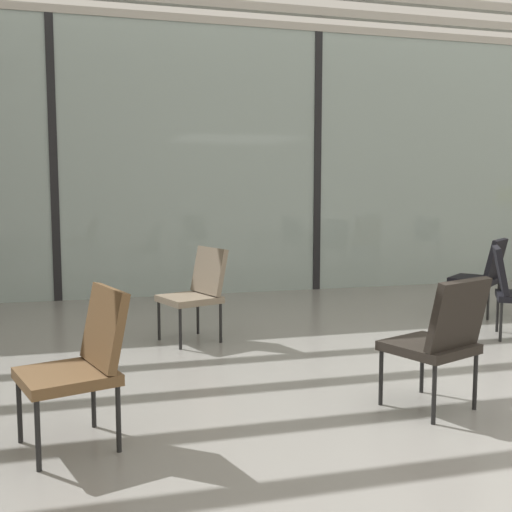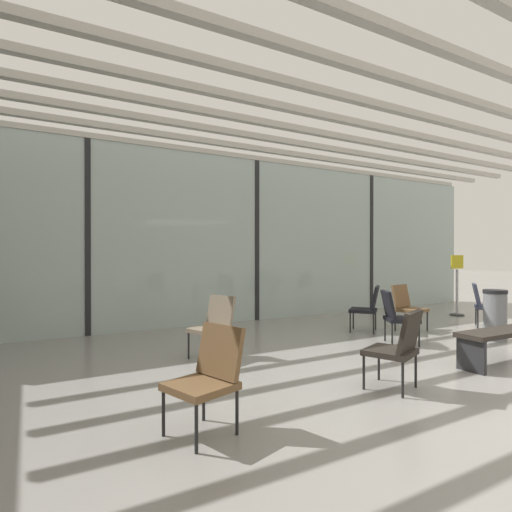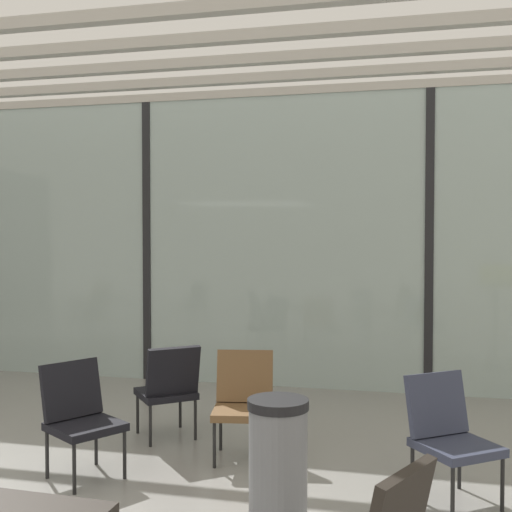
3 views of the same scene
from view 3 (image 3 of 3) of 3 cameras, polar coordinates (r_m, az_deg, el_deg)
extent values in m
cube|color=#A3B7B2|center=(8.30, -9.66, 1.29)|extent=(14.00, 0.08, 3.55)
cube|color=black|center=(8.30, -9.66, 1.29)|extent=(0.10, 0.12, 3.55)
cube|color=black|center=(7.65, 15.27, 1.20)|extent=(0.10, 0.12, 3.55)
cube|color=#B7B2A8|center=(5.97, -21.43, 18.71)|extent=(13.72, 0.12, 0.10)
cube|color=#B7B2A8|center=(6.57, -17.61, 17.18)|extent=(13.72, 0.12, 0.10)
cube|color=#B7B2A8|center=(7.19, -14.49, 15.86)|extent=(13.72, 0.12, 0.10)
cube|color=#B7B2A8|center=(7.83, -11.90, 14.71)|extent=(13.72, 0.12, 0.10)
cube|color=#B7B2A8|center=(8.48, -9.73, 13.72)|extent=(13.72, 0.12, 0.10)
ellipsoid|color=silver|center=(12.94, -0.20, 2.33)|extent=(10.74, 3.91, 3.91)
sphere|color=gray|center=(14.89, -19.04, 2.17)|extent=(2.15, 2.15, 2.15)
sphere|color=black|center=(12.33, -15.72, 3.64)|extent=(0.28, 0.28, 0.28)
sphere|color=black|center=(11.92, -11.92, 3.74)|extent=(0.28, 0.28, 0.28)
sphere|color=black|center=(11.57, -7.88, 3.82)|extent=(0.28, 0.28, 0.28)
sphere|color=black|center=(11.27, -3.60, 3.88)|extent=(0.28, 0.28, 0.28)
cube|color=#33384C|center=(4.77, 17.56, -16.04)|extent=(0.67, 0.67, 0.06)
cube|color=#33384C|center=(4.86, 15.89, -12.62)|extent=(0.47, 0.40, 0.44)
cylinder|color=black|center=(4.56, 17.23, -19.76)|extent=(0.03, 0.03, 0.37)
cylinder|color=black|center=(4.83, 21.24, -18.56)|extent=(0.03, 0.03, 0.37)
cylinder|color=black|center=(4.87, 13.85, -18.31)|extent=(0.03, 0.03, 0.37)
cylinder|color=black|center=(5.12, 17.79, -17.32)|extent=(0.03, 0.03, 0.37)
cube|color=black|center=(6.04, -8.09, -12.12)|extent=(0.68, 0.68, 0.06)
cube|color=black|center=(5.78, -7.45, -10.20)|extent=(0.46, 0.41, 0.44)
cylinder|color=black|center=(6.35, -6.82, -13.41)|extent=(0.03, 0.03, 0.37)
cylinder|color=black|center=(6.23, -10.58, -13.73)|extent=(0.03, 0.03, 0.37)
cylinder|color=black|center=(5.97, -5.47, -14.41)|extent=(0.03, 0.03, 0.37)
cylinder|color=black|center=(5.84, -9.46, -14.79)|extent=(0.03, 0.03, 0.37)
cube|color=brown|center=(5.41, -1.20, -13.77)|extent=(0.55, 0.55, 0.06)
cube|color=brown|center=(5.56, -1.01, -10.69)|extent=(0.50, 0.22, 0.44)
cylinder|color=black|center=(5.29, -3.76, -16.56)|extent=(0.03, 0.03, 0.37)
cylinder|color=black|center=(5.26, 0.98, -16.69)|extent=(0.03, 0.03, 0.37)
cylinder|color=black|center=(5.69, -3.19, -15.23)|extent=(0.03, 0.03, 0.37)
cylinder|color=black|center=(5.66, 1.19, -15.33)|extent=(0.03, 0.03, 0.37)
cube|color=black|center=(5.17, -15.05, -14.57)|extent=(0.66, 0.66, 0.06)
cube|color=black|center=(5.29, -16.23, -11.41)|extent=(0.38, 0.48, 0.44)
cylinder|color=black|center=(4.97, -16.00, -17.89)|extent=(0.03, 0.03, 0.37)
cylinder|color=black|center=(5.17, -11.71, -17.06)|extent=(0.03, 0.03, 0.37)
cylinder|color=black|center=(5.32, -18.24, -16.55)|extent=(0.03, 0.03, 0.37)
cylinder|color=black|center=(5.51, -14.16, -15.87)|extent=(0.03, 0.03, 0.37)
cylinder|color=slate|center=(4.11, 1.99, -18.92)|extent=(0.36, 0.36, 0.80)
cylinder|color=black|center=(3.98, 2.00, -13.13)|extent=(0.38, 0.38, 0.06)
camera|label=1|loc=(6.36, -81.41, -3.79)|focal=43.23mm
camera|label=2|loc=(7.70, -77.97, -2.49)|focal=28.33mm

